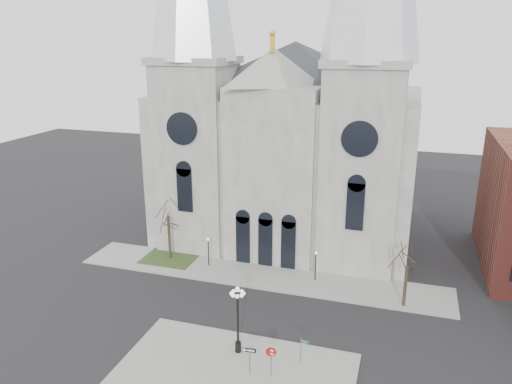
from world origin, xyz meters
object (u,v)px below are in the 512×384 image
(stop_sign, at_px, (271,355))
(globe_lamp, at_px, (238,312))
(street_name_sign, at_px, (302,349))
(one_way_sign, at_px, (250,356))

(stop_sign, distance_m, globe_lamp, 4.40)
(stop_sign, distance_m, street_name_sign, 2.93)
(one_way_sign, xyz_separation_m, street_name_sign, (3.49, 2.35, -0.23))
(stop_sign, bearing_deg, one_way_sign, -161.40)
(globe_lamp, height_order, one_way_sign, globe_lamp)
(stop_sign, height_order, street_name_sign, stop_sign)
(globe_lamp, xyz_separation_m, street_name_sign, (5.22, 0.04, -2.34))
(globe_lamp, bearing_deg, one_way_sign, -53.14)
(globe_lamp, xyz_separation_m, one_way_sign, (1.73, -2.31, -2.11))
(globe_lamp, bearing_deg, stop_sign, -32.83)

